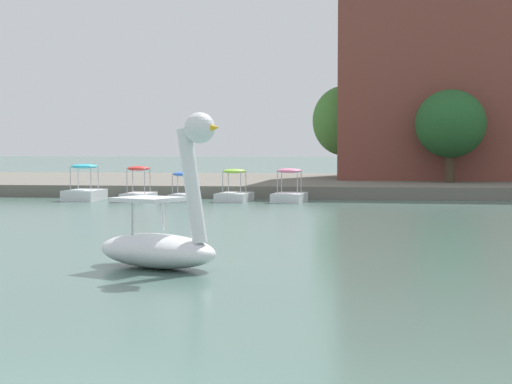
{
  "coord_description": "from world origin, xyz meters",
  "views": [
    {
      "loc": [
        2.88,
        -6.4,
        2.31
      ],
      "look_at": [
        -0.53,
        19.98,
        0.89
      ],
      "focal_mm": 58.78,
      "sensor_mm": 36.0,
      "label": 1
    }
  ],
  "objects_px": {
    "swan_boat": "(162,235)",
    "pedal_boat_pink": "(289,192)",
    "tree_broadleaf_right": "(450,124)",
    "pedal_boat_red": "(139,191)",
    "parked_van": "(483,161)",
    "pedal_boat_blue": "(183,191)",
    "pedal_boat_cyan": "(85,190)",
    "tree_sapling_by_fence": "(344,121)",
    "pedal_boat_lime": "(234,192)"
  },
  "relations": [
    {
      "from": "pedal_boat_blue",
      "to": "tree_broadleaf_right",
      "type": "distance_m",
      "value": 14.47
    },
    {
      "from": "pedal_boat_cyan",
      "to": "pedal_boat_lime",
      "type": "bearing_deg",
      "value": 1.02
    },
    {
      "from": "swan_boat",
      "to": "pedal_boat_pink",
      "type": "distance_m",
      "value": 19.84
    },
    {
      "from": "parked_van",
      "to": "pedal_boat_cyan",
      "type": "bearing_deg",
      "value": -147.19
    },
    {
      "from": "pedal_boat_red",
      "to": "parked_van",
      "type": "bearing_deg",
      "value": 37.21
    },
    {
      "from": "swan_boat",
      "to": "tree_broadleaf_right",
      "type": "distance_m",
      "value": 28.72
    },
    {
      "from": "pedal_boat_pink",
      "to": "tree_broadleaf_right",
      "type": "height_order",
      "value": "tree_broadleaf_right"
    },
    {
      "from": "swan_boat",
      "to": "pedal_boat_red",
      "type": "relative_size",
      "value": 1.36
    },
    {
      "from": "tree_broadleaf_right",
      "to": "pedal_boat_lime",
      "type": "bearing_deg",
      "value": -142.91
    },
    {
      "from": "pedal_boat_pink",
      "to": "pedal_boat_blue",
      "type": "bearing_deg",
      "value": 177.62
    },
    {
      "from": "pedal_boat_red",
      "to": "pedal_boat_blue",
      "type": "bearing_deg",
      "value": 11.37
    },
    {
      "from": "pedal_boat_lime",
      "to": "parked_van",
      "type": "relative_size",
      "value": 0.41
    },
    {
      "from": "pedal_boat_lime",
      "to": "pedal_boat_pink",
      "type": "bearing_deg",
      "value": -4.02
    },
    {
      "from": "pedal_boat_cyan",
      "to": "parked_van",
      "type": "xyz_separation_m",
      "value": [
        18.68,
        12.04,
        1.12
      ]
    },
    {
      "from": "pedal_boat_lime",
      "to": "parked_van",
      "type": "distance_m",
      "value": 16.98
    },
    {
      "from": "pedal_boat_lime",
      "to": "tree_broadleaf_right",
      "type": "relative_size",
      "value": 0.43
    },
    {
      "from": "pedal_boat_lime",
      "to": "tree_sapling_by_fence",
      "type": "relative_size",
      "value": 0.41
    },
    {
      "from": "pedal_boat_red",
      "to": "tree_broadleaf_right",
      "type": "bearing_deg",
      "value": 29.11
    },
    {
      "from": "tree_sapling_by_fence",
      "to": "tree_broadleaf_right",
      "type": "relative_size",
      "value": 1.07
    },
    {
      "from": "swan_boat",
      "to": "pedal_boat_cyan",
      "type": "xyz_separation_m",
      "value": [
        -8.37,
        19.88,
        -0.21
      ]
    },
    {
      "from": "pedal_boat_pink",
      "to": "pedal_boat_blue",
      "type": "distance_m",
      "value": 4.66
    },
    {
      "from": "tree_broadleaf_right",
      "to": "tree_sapling_by_fence",
      "type": "bearing_deg",
      "value": 135.74
    },
    {
      "from": "swan_boat",
      "to": "pedal_boat_blue",
      "type": "bearing_deg",
      "value": 101.26
    },
    {
      "from": "tree_sapling_by_fence",
      "to": "pedal_boat_cyan",
      "type": "bearing_deg",
      "value": -130.64
    },
    {
      "from": "swan_boat",
      "to": "tree_broadleaf_right",
      "type": "height_order",
      "value": "tree_broadleaf_right"
    },
    {
      "from": "swan_boat",
      "to": "pedal_boat_pink",
      "type": "relative_size",
      "value": 1.4
    },
    {
      "from": "swan_boat",
      "to": "pedal_boat_pink",
      "type": "height_order",
      "value": "swan_boat"
    },
    {
      "from": "pedal_boat_red",
      "to": "parked_van",
      "type": "xyz_separation_m",
      "value": [
        16.17,
        12.28,
        1.13
      ]
    },
    {
      "from": "parked_van",
      "to": "pedal_boat_lime",
      "type": "bearing_deg",
      "value": -135.26
    },
    {
      "from": "pedal_boat_red",
      "to": "pedal_boat_pink",
      "type": "bearing_deg",
      "value": 1.61
    },
    {
      "from": "swan_boat",
      "to": "pedal_boat_red",
      "type": "bearing_deg",
      "value": 106.61
    },
    {
      "from": "pedal_boat_blue",
      "to": "pedal_boat_red",
      "type": "bearing_deg",
      "value": -168.63
    },
    {
      "from": "pedal_boat_red",
      "to": "pedal_boat_cyan",
      "type": "relative_size",
      "value": 0.97
    },
    {
      "from": "pedal_boat_blue",
      "to": "parked_van",
      "type": "height_order",
      "value": "parked_van"
    },
    {
      "from": "tree_sapling_by_fence",
      "to": "pedal_boat_lime",
      "type": "bearing_deg",
      "value": -108.96
    },
    {
      "from": "pedal_boat_cyan",
      "to": "parked_van",
      "type": "height_order",
      "value": "parked_van"
    },
    {
      "from": "pedal_boat_lime",
      "to": "pedal_boat_cyan",
      "type": "bearing_deg",
      "value": -178.98
    },
    {
      "from": "pedal_boat_lime",
      "to": "tree_sapling_by_fence",
      "type": "bearing_deg",
      "value": 71.04
    },
    {
      "from": "pedal_boat_pink",
      "to": "pedal_boat_lime",
      "type": "xyz_separation_m",
      "value": [
        -2.39,
        0.17,
        -0.0
      ]
    },
    {
      "from": "swan_boat",
      "to": "pedal_boat_blue",
      "type": "height_order",
      "value": "swan_boat"
    },
    {
      "from": "pedal_boat_pink",
      "to": "pedal_boat_lime",
      "type": "relative_size",
      "value": 0.98
    },
    {
      "from": "tree_broadleaf_right",
      "to": "swan_boat",
      "type": "bearing_deg",
      "value": -106.43
    },
    {
      "from": "pedal_boat_red",
      "to": "tree_sapling_by_fence",
      "type": "relative_size",
      "value": 0.41
    },
    {
      "from": "pedal_boat_pink",
      "to": "swan_boat",
      "type": "bearing_deg",
      "value": -91.92
    },
    {
      "from": "pedal_boat_red",
      "to": "tree_broadleaf_right",
      "type": "xyz_separation_m",
      "value": [
        13.94,
        7.77,
        3.06
      ]
    },
    {
      "from": "pedal_boat_pink",
      "to": "pedal_boat_red",
      "type": "xyz_separation_m",
      "value": [
        -6.53,
        -0.18,
        0.02
      ]
    },
    {
      "from": "swan_boat",
      "to": "pedal_boat_lime",
      "type": "xyz_separation_m",
      "value": [
        -1.72,
        20.0,
        -0.25
      ]
    },
    {
      "from": "pedal_boat_pink",
      "to": "pedal_boat_cyan",
      "type": "bearing_deg",
      "value": 179.68
    },
    {
      "from": "pedal_boat_cyan",
      "to": "tree_broadleaf_right",
      "type": "relative_size",
      "value": 0.45
    },
    {
      "from": "pedal_boat_lime",
      "to": "pedal_boat_cyan",
      "type": "xyz_separation_m",
      "value": [
        -6.64,
        -0.12,
        0.04
      ]
    }
  ]
}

